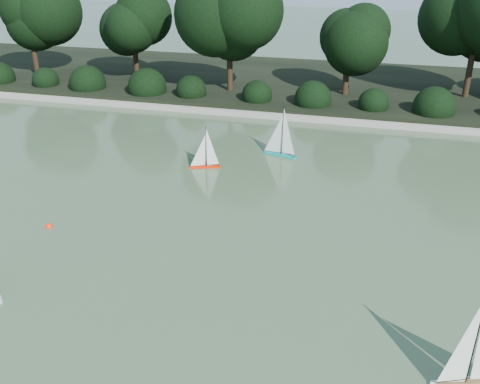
{
  "coord_description": "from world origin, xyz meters",
  "views": [
    {
      "loc": [
        2.15,
        -7.15,
        5.18
      ],
      "look_at": [
        -0.26,
        1.97,
        0.7
      ],
      "focal_mm": 40.0,
      "sensor_mm": 36.0,
      "label": 1
    }
  ],
  "objects_px": {
    "sailboat_orange": "(203,161)",
    "sailboat_teal": "(277,147)",
    "sailboat_white_b": "(478,370)",
    "race_buoy": "(49,227)"
  },
  "relations": [
    {
      "from": "sailboat_teal",
      "to": "race_buoy",
      "type": "bearing_deg",
      "value": -125.86
    },
    {
      "from": "sailboat_white_b",
      "to": "sailboat_orange",
      "type": "distance_m",
      "value": 8.21
    },
    {
      "from": "sailboat_orange",
      "to": "race_buoy",
      "type": "relative_size",
      "value": 7.43
    },
    {
      "from": "sailboat_white_b",
      "to": "race_buoy",
      "type": "distance_m",
      "value": 7.97
    },
    {
      "from": "sailboat_white_b",
      "to": "race_buoy",
      "type": "height_order",
      "value": "sailboat_white_b"
    },
    {
      "from": "sailboat_white_b",
      "to": "race_buoy",
      "type": "bearing_deg",
      "value": 163.53
    },
    {
      "from": "sailboat_white_b",
      "to": "race_buoy",
      "type": "relative_size",
      "value": 9.81
    },
    {
      "from": "sailboat_white_b",
      "to": "sailboat_teal",
      "type": "relative_size",
      "value": 1.07
    },
    {
      "from": "sailboat_orange",
      "to": "sailboat_teal",
      "type": "distance_m",
      "value": 2.1
    },
    {
      "from": "race_buoy",
      "to": "sailboat_teal",
      "type": "bearing_deg",
      "value": 54.14
    }
  ]
}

